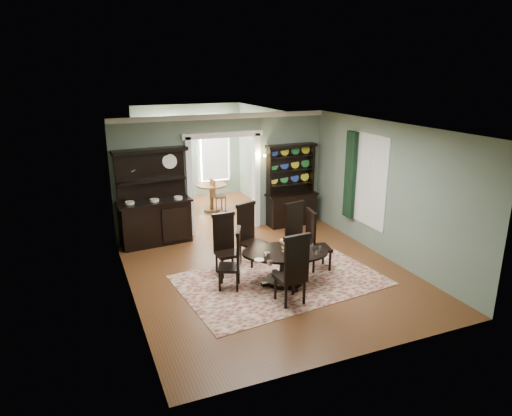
{
  "coord_description": "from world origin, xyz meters",
  "views": [
    {
      "loc": [
        -3.55,
        -7.77,
        4.06
      ],
      "look_at": [
        -0.09,
        0.6,
        1.28
      ],
      "focal_mm": 32.0,
      "sensor_mm": 36.0,
      "label": 1
    }
  ],
  "objects_px": {
    "parlor_table": "(211,194)",
    "dining_table": "(285,261)",
    "welsh_dresser": "(291,196)",
    "sideboard": "(154,211)"
  },
  "relations": [
    {
      "from": "welsh_dresser",
      "to": "sideboard",
      "type": "bearing_deg",
      "value": 179.41
    },
    {
      "from": "dining_table",
      "to": "parlor_table",
      "type": "bearing_deg",
      "value": 107.43
    },
    {
      "from": "sideboard",
      "to": "parlor_table",
      "type": "relative_size",
      "value": 2.6
    },
    {
      "from": "parlor_table",
      "to": "dining_table",
      "type": "bearing_deg",
      "value": -90.87
    },
    {
      "from": "sideboard",
      "to": "parlor_table",
      "type": "xyz_separation_m",
      "value": [
        2.02,
        1.97,
        -0.27
      ]
    },
    {
      "from": "welsh_dresser",
      "to": "parlor_table",
      "type": "xyz_separation_m",
      "value": [
        -1.63,
        1.94,
        -0.26
      ]
    },
    {
      "from": "welsh_dresser",
      "to": "dining_table",
      "type": "bearing_deg",
      "value": -119.51
    },
    {
      "from": "dining_table",
      "to": "welsh_dresser",
      "type": "bearing_deg",
      "value": 79.88
    },
    {
      "from": "welsh_dresser",
      "to": "parlor_table",
      "type": "bearing_deg",
      "value": 129.06
    },
    {
      "from": "welsh_dresser",
      "to": "parlor_table",
      "type": "height_order",
      "value": "welsh_dresser"
    }
  ]
}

